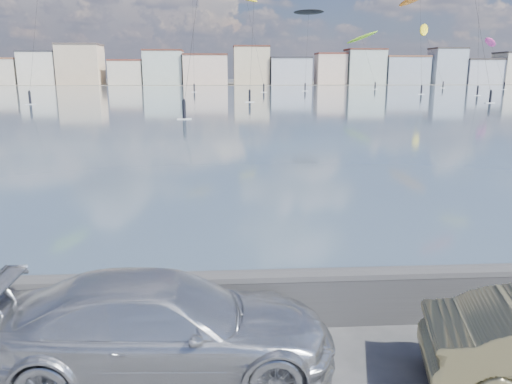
# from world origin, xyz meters

# --- Properties ---
(bay_water) EXTENTS (500.00, 177.00, 0.00)m
(bay_water) POSITION_xyz_m (0.00, 91.50, 0.01)
(bay_water) COLOR #374A60
(bay_water) RESTS_ON ground
(far_shore_strip) EXTENTS (500.00, 60.00, 0.00)m
(far_shore_strip) POSITION_xyz_m (0.00, 200.00, 0.01)
(far_shore_strip) COLOR #4C473D
(far_shore_strip) RESTS_ON ground
(seawall) EXTENTS (400.00, 0.36, 1.08)m
(seawall) POSITION_xyz_m (0.00, 2.70, 0.58)
(seawall) COLOR #28282B
(seawall) RESTS_ON ground
(far_buildings) EXTENTS (240.79, 13.26, 14.60)m
(far_buildings) POSITION_xyz_m (1.31, 186.00, 6.03)
(far_buildings) COLOR beige
(far_buildings) RESTS_ON ground
(car_silver) EXTENTS (5.27, 2.18, 1.52)m
(car_silver) POSITION_xyz_m (-0.59, 1.36, 0.76)
(car_silver) COLOR silver
(car_silver) RESTS_ON ground
(kitesurfer_0) EXTENTS (7.00, 18.50, 14.75)m
(kitesurfer_0) POSITION_xyz_m (77.94, 140.12, 12.70)
(kitesurfer_0) COLOR #E5338C
(kitesurfer_0) RESTS_ON ground
(kitesurfer_6) EXTENTS (5.67, 16.71, 19.89)m
(kitesurfer_6) POSITION_xyz_m (62.32, 151.21, 16.98)
(kitesurfer_6) COLOR yellow
(kitesurfer_6) RESTS_ON ground
(kitesurfer_11) EXTENTS (8.56, 14.88, 20.59)m
(kitesurfer_11) POSITION_xyz_m (22.77, 129.58, 19.37)
(kitesurfer_11) COLOR black
(kitesurfer_11) RESTS_ON ground
(kitesurfer_13) EXTENTS (9.48, 20.12, 16.79)m
(kitesurfer_13) POSITION_xyz_m (41.54, 145.96, 14.38)
(kitesurfer_13) COLOR #8CD826
(kitesurfer_13) RESTS_ON ground
(kitesurfer_15) EXTENTS (7.34, 19.25, 24.12)m
(kitesurfer_15) POSITION_xyz_m (6.51, 126.47, 21.97)
(kitesurfer_15) COLOR yellow
(kitesurfer_15) RESTS_ON ground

